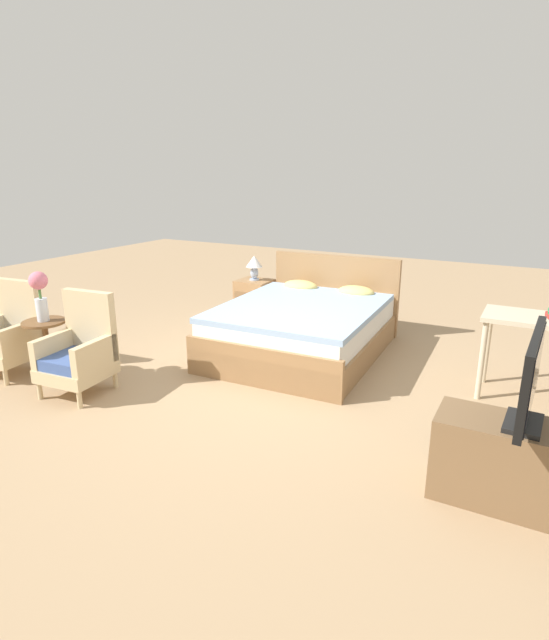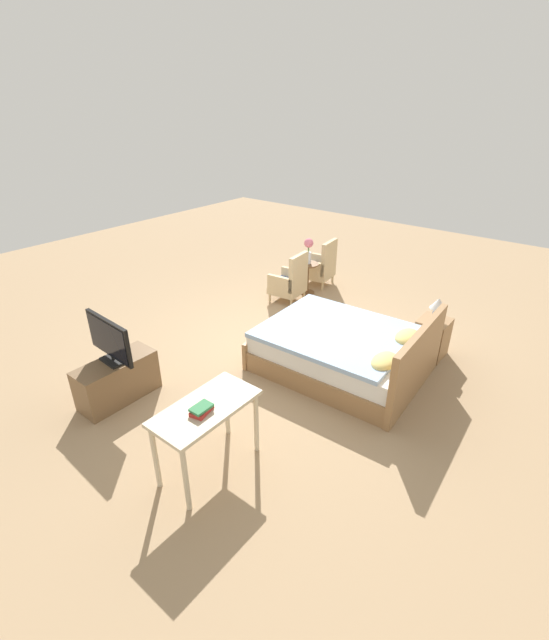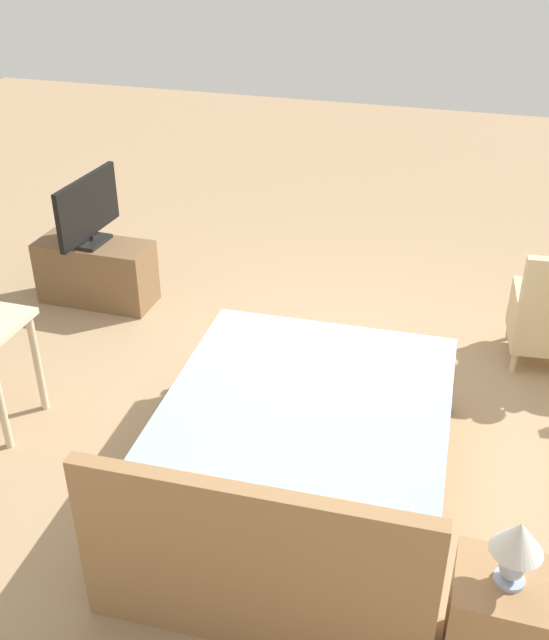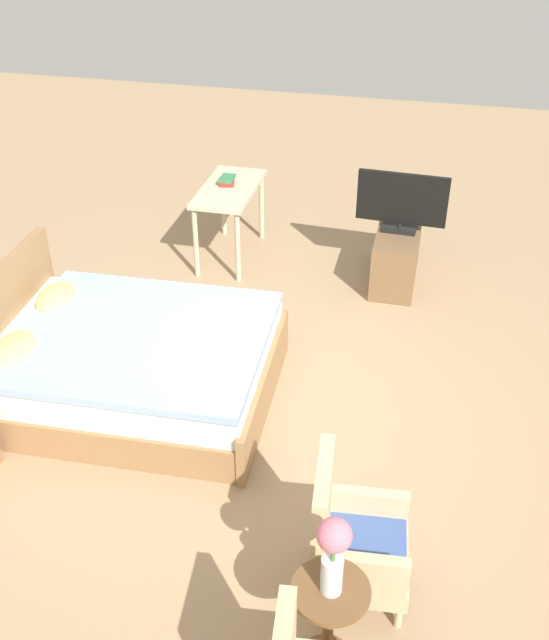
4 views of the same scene
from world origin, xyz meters
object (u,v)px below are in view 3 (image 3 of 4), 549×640
at_px(table_lamp, 517,544).
at_px(tv_stand, 97,272).
at_px(bed, 299,460).
at_px(tv_flatscreen, 88,210).
at_px(nightstand, 498,625).

height_order(table_lamp, tv_stand, table_lamp).
bearing_deg(table_lamp, tv_stand, -37.87).
relative_size(bed, tv_flatscreen, 2.61).
distance_m(table_lamp, tv_stand, 4.31).
xyz_separation_m(bed, table_lamp, (-1.12, 0.78, 0.49)).
bearing_deg(bed, nightstand, 144.92).
distance_m(nightstand, tv_stand, 4.28).
xyz_separation_m(bed, nightstand, (-1.12, 0.78, -0.01)).
height_order(bed, nightstand, bed).
bearing_deg(bed, tv_stand, -39.16).
bearing_deg(tv_stand, table_lamp, 142.13).
relative_size(bed, tv_stand, 2.27).
xyz_separation_m(nightstand, tv_flatscreen, (3.38, -2.62, 0.54)).
bearing_deg(bed, tv_flatscreen, -39.14).
xyz_separation_m(bed, tv_flatscreen, (2.26, -1.84, 0.53)).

